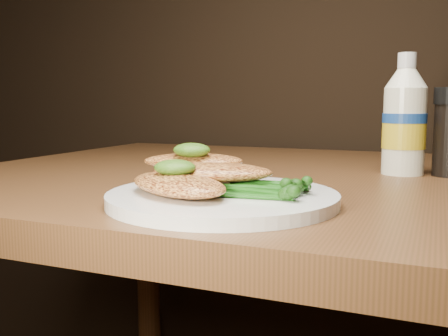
% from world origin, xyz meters
% --- Properties ---
extents(plate, '(0.25, 0.25, 0.01)m').
position_xyz_m(plate, '(-0.08, 0.79, 0.76)').
color(plate, white).
rests_on(plate, dining_table).
extents(chicken_front, '(0.16, 0.14, 0.02)m').
position_xyz_m(chicken_front, '(-0.12, 0.76, 0.77)').
color(chicken_front, '#F0A14C').
rests_on(chicken_front, plate).
extents(chicken_mid, '(0.15, 0.10, 0.02)m').
position_xyz_m(chicken_mid, '(-0.10, 0.80, 0.78)').
color(chicken_mid, '#F0A14C').
rests_on(chicken_mid, plate).
extents(chicken_back, '(0.13, 0.10, 0.02)m').
position_xyz_m(chicken_back, '(-0.14, 0.84, 0.79)').
color(chicken_back, '#F0A14C').
rests_on(chicken_back, plate).
extents(pesto_front, '(0.05, 0.04, 0.02)m').
position_xyz_m(pesto_front, '(-0.13, 0.77, 0.79)').
color(pesto_front, black).
rests_on(pesto_front, chicken_front).
extents(pesto_back, '(0.05, 0.05, 0.02)m').
position_xyz_m(pesto_back, '(-0.13, 0.82, 0.80)').
color(pesto_back, black).
rests_on(pesto_back, chicken_back).
extents(broccolini_bundle, '(0.13, 0.11, 0.02)m').
position_xyz_m(broccolini_bundle, '(-0.04, 0.80, 0.77)').
color(broccolini_bundle, '#195312').
rests_on(broccolini_bundle, plate).
extents(mayo_bottle, '(0.07, 0.07, 0.18)m').
position_xyz_m(mayo_bottle, '(0.08, 1.11, 0.84)').
color(mayo_bottle, white).
rests_on(mayo_bottle, dining_table).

